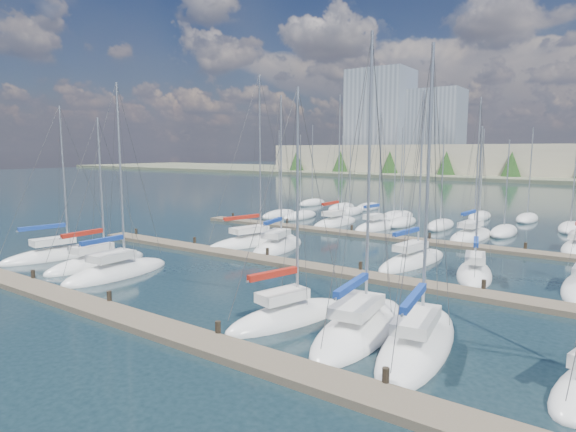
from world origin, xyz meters
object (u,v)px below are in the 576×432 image
Objects in this scene: sailboat_b at (97,263)px; sailboat_k at (413,261)px; sailboat_p at (471,236)px; sailboat_i at (254,242)px; sailboat_d at (288,317)px; sailboat_l at (474,274)px; sailboat_f at (418,343)px; sailboat_o at (376,227)px; sailboat_j at (278,246)px; sailboat_c at (117,272)px; sailboat_e at (360,328)px; sailboat_a at (59,255)px; sailboat_n at (335,223)px.

sailboat_k reaches higher than sailboat_b.
sailboat_i is at bearing -131.92° from sailboat_p.
sailboat_d is 14.99m from sailboat_l.
sailboat_i is (-20.26, 13.68, 0.01)m from sailboat_f.
sailboat_p is at bearing 52.47° from sailboat_b.
sailboat_i reaches higher than sailboat_p.
sailboat_l is at bearing 13.03° from sailboat_i.
sailboat_j is at bearing -91.36° from sailboat_o.
sailboat_c is 1.12× the size of sailboat_d.
sailboat_p reaches higher than sailboat_o.
sailboat_p is (12.19, 14.90, 0.00)m from sailboat_j.
sailboat_o is (-14.81, 27.67, 0.02)m from sailboat_f.
sailboat_k is (11.43, 1.42, 0.01)m from sailboat_j.
sailboat_p is 33.64m from sailboat_b.
sailboat_o is at bearing 82.63° from sailboat_i.
sailboat_i is at bearing -168.28° from sailboat_k.
sailboat_e is 1.15× the size of sailboat_a.
sailboat_c is at bearing 171.77° from sailboat_f.
sailboat_e is at bearing 8.49° from sailboat_a.
sailboat_e reaches higher than sailboat_o.
sailboat_n is (-18.82, 14.40, 0.01)m from sailboat_l.
sailboat_c is at bearing -115.07° from sailboat_p.
sailboat_f reaches higher than sailboat_l.
sailboat_f reaches higher than sailboat_o.
sailboat_n is (4.66, 27.03, 0.02)m from sailboat_b.
sailboat_p is (16.00, 28.21, 0.01)m from sailboat_c.
sailboat_n is (0.41, 14.10, 0.01)m from sailboat_i.
sailboat_b is at bearing 11.10° from sailboat_a.
sailboat_f reaches higher than sailboat_b.
sailboat_i is 1.46× the size of sailboat_l.
sailboat_c is 1.04× the size of sailboat_o.
sailboat_c is 3.57m from sailboat_b.
sailboat_e is 26.51m from sailboat_a.
sailboat_o is (14.53, 27.05, 0.02)m from sailboat_a.
sailboat_n is at bearing 117.24° from sailboat_f.
sailboat_o reaches higher than sailboat_b.
sailboat_e is 32.42m from sailboat_n.
sailboat_f is (6.42, 0.60, -0.01)m from sailboat_d.
sailboat_p is 21.03m from sailboat_i.
sailboat_f is at bearing -53.82° from sailboat_n.
sailboat_j is 14.59m from sailboat_o.
sailboat_c is 21.19m from sailboat_k.
sailboat_f is 29.35m from sailboat_a.
sailboat_f is at bearing 8.24° from sailboat_a.
sailboat_a is (-26.50, 0.44, -0.00)m from sailboat_e.
sailboat_j is at bearing 134.06° from sailboat_f.
sailboat_k is (18.72, 13.95, 0.02)m from sailboat_b.
sailboat_p reaches higher than sailboat_j.
sailboat_c is 0.94× the size of sailboat_e.
sailboat_k is 0.88× the size of sailboat_n.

